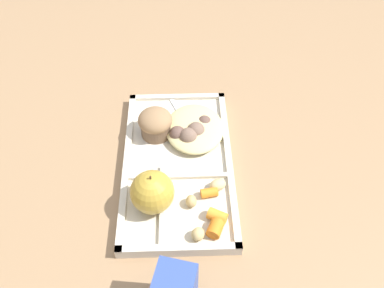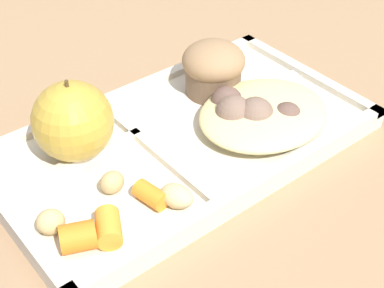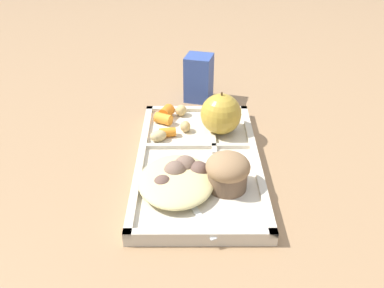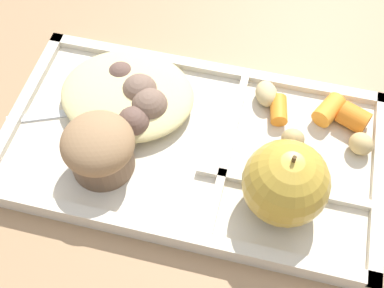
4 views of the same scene
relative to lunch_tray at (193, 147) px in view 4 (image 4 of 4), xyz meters
The scene contains 16 objects.
ground 0.01m from the lunch_tray, 12.00° to the right, with size 6.00×6.00×0.00m, color #997551.
lunch_tray is the anchor object (origin of this frame).
green_apple 0.12m from the lunch_tray, 155.05° to the left, with size 0.08×0.08×0.09m.
bran_muffin 0.10m from the lunch_tray, 29.01° to the left, with size 0.07×0.07×0.06m.
carrot_slice_diagonal 0.17m from the lunch_tray, 157.92° to the right, with size 0.03×0.03×0.03m, color orange.
carrot_slice_near_corner 0.15m from the lunch_tray, 152.27° to the right, with size 0.02×0.02×0.03m, color orange.
carrot_slice_edge 0.10m from the lunch_tray, 144.01° to the right, with size 0.02×0.02×0.03m, color orange.
potato_chunk_browned 0.17m from the lunch_tray, 168.60° to the right, with size 0.03×0.02×0.02m, color tan.
potato_chunk_wedge 0.11m from the lunch_tray, 166.41° to the right, with size 0.02×0.02×0.02m, color tan.
potato_chunk_corner 0.10m from the lunch_tray, 130.37° to the right, with size 0.03×0.02×0.02m, color tan.
egg_noodle_pile 0.09m from the lunch_tray, 24.17° to the right, with size 0.15×0.13×0.03m, color #D6C684.
meatball_back 0.06m from the lunch_tray, 23.62° to the right, with size 0.04×0.04×0.04m, color #755B4C.
meatball_side 0.08m from the lunch_tray, 29.99° to the right, with size 0.04×0.04×0.04m, color #755B4C.
meatball_center 0.07m from the lunch_tray, ahead, with size 0.04×0.04×0.04m, color brown.
meatball_front 0.12m from the lunch_tray, 31.36° to the right, with size 0.03×0.03×0.03m, color brown.
plastic_fork 0.12m from the lunch_tray, ahead, with size 0.15×0.08×0.00m.
Camera 4 is at (-0.07, 0.27, 0.46)m, focal length 46.02 mm.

